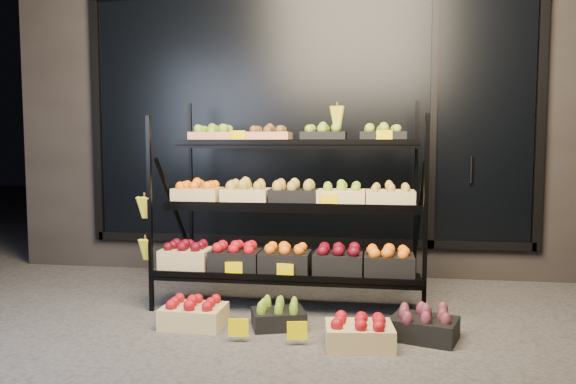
% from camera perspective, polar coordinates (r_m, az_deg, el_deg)
% --- Properties ---
extents(ground, '(24.00, 24.00, 0.00)m').
position_cam_1_polar(ground, '(4.11, -0.97, -13.32)').
color(ground, '#514F4C').
rests_on(ground, ground).
extents(building, '(6.00, 2.08, 3.50)m').
position_cam_1_polar(building, '(6.49, 2.92, 8.96)').
color(building, '#2D2826').
rests_on(building, ground).
extents(display_rack, '(2.18, 1.02, 1.72)m').
position_cam_1_polar(display_rack, '(4.53, 0.14, -1.44)').
color(display_rack, black).
rests_on(display_rack, ground).
extents(tag_floor_a, '(0.13, 0.01, 0.12)m').
position_cam_1_polar(tag_floor_a, '(3.76, -5.06, -14.14)').
color(tag_floor_a, '#E7C800').
rests_on(tag_floor_a, ground).
extents(tag_floor_b, '(0.13, 0.01, 0.12)m').
position_cam_1_polar(tag_floor_b, '(3.69, 0.93, -14.49)').
color(tag_floor_b, '#E7C800').
rests_on(tag_floor_b, ground).
extents(floor_crate_left, '(0.44, 0.33, 0.21)m').
position_cam_1_polar(floor_crate_left, '(4.10, -9.56, -11.99)').
color(floor_crate_left, '#DBC27E').
rests_on(floor_crate_left, ground).
extents(floor_crate_midleft, '(0.43, 0.37, 0.19)m').
position_cam_1_polar(floor_crate_midleft, '(4.03, -0.97, -12.40)').
color(floor_crate_midleft, black).
rests_on(floor_crate_midleft, ground).
extents(floor_crate_midright, '(0.46, 0.36, 0.21)m').
position_cam_1_polar(floor_crate_midright, '(3.69, 7.27, -13.92)').
color(floor_crate_midright, '#DBC27E').
rests_on(floor_crate_midright, ground).
extents(floor_crate_right, '(0.49, 0.42, 0.21)m').
position_cam_1_polar(floor_crate_right, '(3.90, 13.66, -12.97)').
color(floor_crate_right, black).
rests_on(floor_crate_right, ground).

